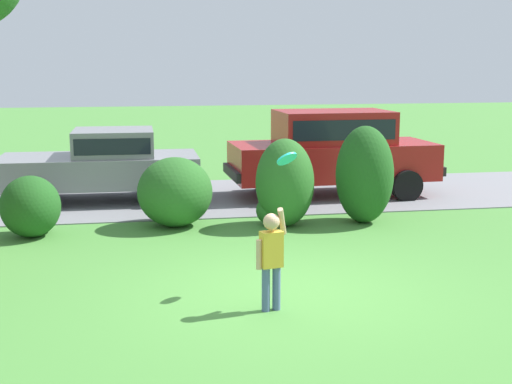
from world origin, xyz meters
TOP-DOWN VIEW (x-y plane):
  - ground_plane at (0.00, 0.00)m, footprint 80.00×80.00m
  - driveway_strip at (0.00, 6.65)m, footprint 28.00×4.40m
  - shrub_near_tree at (-3.69, 3.67)m, footprint 1.02×1.13m
  - shrub_centre_left at (-1.20, 4.00)m, footprint 1.38×1.37m
  - shrub_centre at (0.77, 3.68)m, footprint 1.07×1.16m
  - shrub_centre_right at (2.32, 3.69)m, footprint 1.07×1.19m
  - parked_sedan at (-2.55, 6.65)m, footprint 4.42×2.13m
  - parked_suv at (2.48, 6.41)m, footprint 4.75×2.20m
  - child_thrower at (-0.34, -0.70)m, footprint 0.42×0.32m
  - frisbee at (0.03, 0.11)m, footprint 0.33×0.25m

SIDE VIEW (x-z plane):
  - ground_plane at x=0.00m, z-range 0.00..0.00m
  - driveway_strip at x=0.00m, z-range 0.00..0.02m
  - shrub_near_tree at x=-3.69m, z-range -0.04..1.03m
  - shrub_centre_left at x=-1.20m, z-range 0.00..1.28m
  - child_thrower at x=-0.34m, z-range 0.07..1.36m
  - shrub_centre at x=0.77m, z-range -0.05..1.57m
  - parked_sedan at x=-2.55m, z-range 0.07..1.63m
  - shrub_centre_right at x=2.32m, z-range 0.00..1.83m
  - parked_suv at x=2.48m, z-range 0.12..2.04m
  - frisbee at x=0.03m, z-range 1.62..1.88m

